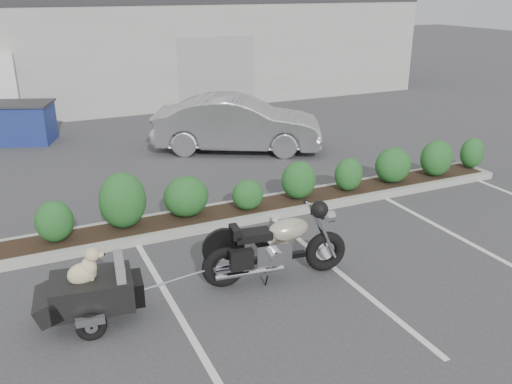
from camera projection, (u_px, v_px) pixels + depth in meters
name	position (u px, v px, depth m)	size (l,w,h in m)	color
ground	(256.00, 272.00, 8.71)	(90.00, 90.00, 0.00)	#38383A
planter_kerb	(255.00, 209.00, 10.94)	(12.00, 1.00, 0.15)	#9E9E93
building	(83.00, 45.00, 22.40)	(26.00, 10.00, 4.00)	#9EA099
motorcycle	(276.00, 247.00, 8.32)	(2.35, 0.89, 1.35)	black
pet_trailer	(91.00, 291.00, 7.28)	(1.90, 1.07, 1.12)	black
sedan	(238.00, 124.00, 14.88)	(1.59, 4.57, 1.50)	#B3B2BA
dumpster	(21.00, 122.00, 15.71)	(2.10, 1.78, 1.17)	navy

